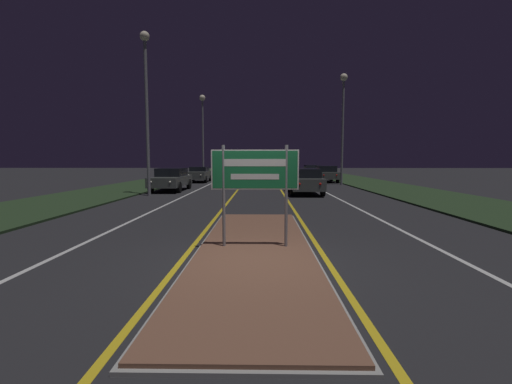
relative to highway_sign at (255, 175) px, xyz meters
name	(u,v)px	position (x,y,z in m)	size (l,w,h in m)	color
ground_plane	(254,262)	(0.00, -0.86, -1.70)	(160.00, 160.00, 0.00)	#232326
median_island	(255,249)	(0.00, 0.00, -1.66)	(2.56, 9.09, 0.10)	#999993
verge_left	(139,185)	(-9.50, 19.14, -1.66)	(5.00, 100.00, 0.08)	#23381E
verge_right	(381,186)	(9.50, 19.14, -1.66)	(5.00, 100.00, 0.08)	#23381E
centre_line_yellow_left	(244,182)	(-1.47, 24.14, -1.70)	(0.12, 70.00, 0.01)	gold
centre_line_yellow_right	(276,182)	(1.47, 24.14, -1.70)	(0.12, 70.00, 0.01)	gold
lane_line_white_left	(215,182)	(-4.20, 24.14, -1.70)	(0.12, 70.00, 0.01)	silver
lane_line_white_right	(305,182)	(4.20, 24.14, -1.70)	(0.12, 70.00, 0.01)	silver
edge_line_white_left	(183,182)	(-7.20, 24.14, -1.70)	(0.10, 70.00, 0.01)	silver
edge_line_white_right	(338,182)	(7.20, 24.14, -1.70)	(0.10, 70.00, 0.01)	silver
highway_sign	(255,175)	(0.00, 0.00, 0.00)	(1.93, 0.07, 2.26)	gray
streetlight_left_near	(146,91)	(-6.26, 11.74, 4.15)	(0.53, 0.53, 9.04)	gray
streetlight_left_far	(203,119)	(-6.25, 30.02, 4.72)	(0.64, 0.64, 9.03)	gray
streetlight_right_near	(343,109)	(6.66, 20.35, 4.40)	(0.60, 0.60, 8.85)	gray
car_receding_0	(305,181)	(2.74, 13.03, -0.91)	(1.93, 4.81, 1.52)	#4C514C
car_receding_1	(325,173)	(6.07, 24.19, -0.92)	(1.92, 4.60, 1.50)	#4C514C
car_receding_2	(312,171)	(6.01, 32.48, -0.92)	(2.00, 4.68, 1.45)	silver
car_receding_3	(279,168)	(2.83, 45.53, -0.89)	(1.98, 4.74, 1.54)	#4C514C
car_approaching_0	(171,179)	(-5.85, 15.00, -0.92)	(1.98, 4.78, 1.49)	#4C514C
car_approaching_1	(199,174)	(-5.61, 23.97, -0.96)	(1.85, 4.36, 1.40)	#4C514C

